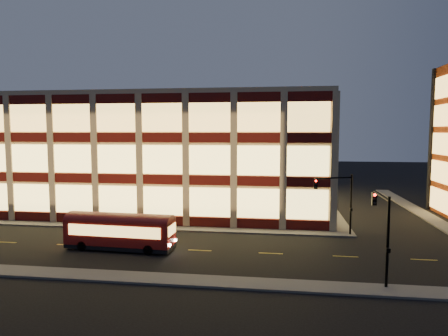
# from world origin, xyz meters

# --- Properties ---
(ground) EXTENTS (200.00, 200.00, 0.00)m
(ground) POSITION_xyz_m (0.00, 0.00, 0.00)
(ground) COLOR black
(ground) RESTS_ON ground
(sidewalk_office_south) EXTENTS (54.00, 2.00, 0.15)m
(sidewalk_office_south) POSITION_xyz_m (-3.00, 1.00, 0.07)
(sidewalk_office_south) COLOR #514F4C
(sidewalk_office_south) RESTS_ON ground
(sidewalk_office_east) EXTENTS (2.00, 30.00, 0.15)m
(sidewalk_office_east) POSITION_xyz_m (23.00, 17.00, 0.07)
(sidewalk_office_east) COLOR #514F4C
(sidewalk_office_east) RESTS_ON ground
(sidewalk_tower_west) EXTENTS (2.00, 30.00, 0.15)m
(sidewalk_tower_west) POSITION_xyz_m (34.00, 17.00, 0.07)
(sidewalk_tower_west) COLOR #514F4C
(sidewalk_tower_west) RESTS_ON ground
(sidewalk_near) EXTENTS (100.00, 2.00, 0.15)m
(sidewalk_near) POSITION_xyz_m (0.00, -13.00, 0.07)
(sidewalk_near) COLOR #514F4C
(sidewalk_near) RESTS_ON ground
(office_building) EXTENTS (50.45, 30.45, 14.50)m
(office_building) POSITION_xyz_m (-2.91, 16.91, 7.25)
(office_building) COLOR tan
(office_building) RESTS_ON ground
(traffic_signal_far) EXTENTS (3.79, 1.87, 6.00)m
(traffic_signal_far) POSITION_xyz_m (22.21, 0.24, 4.11)
(traffic_signal_far) COLOR black
(traffic_signal_far) RESTS_ON ground
(traffic_signal_near) EXTENTS (0.32, 4.45, 6.00)m
(traffic_signal_near) POSITION_xyz_m (23.50, -11.03, 4.13)
(traffic_signal_near) COLOR black
(traffic_signal_near) RESTS_ON ground
(trolley_bus) EXTENTS (9.39, 2.87, 3.14)m
(trolley_bus) POSITION_xyz_m (3.17, -6.60, 1.74)
(trolley_bus) COLOR #780906
(trolley_bus) RESTS_ON ground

